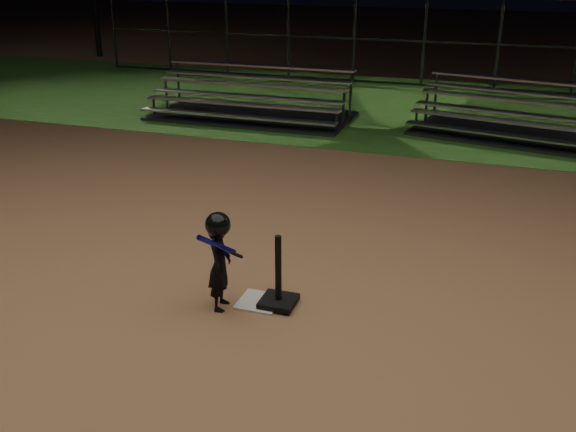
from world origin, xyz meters
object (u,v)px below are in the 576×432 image
object	(u,v)px
home_plate	(259,302)
batting_tee	(278,291)
bleacher_left	(251,108)
bleacher_right	(524,127)
child_batter	(219,258)

from	to	relation	value
home_plate	batting_tee	world-z (taller)	batting_tee
bleacher_left	bleacher_right	bearing A→B (deg)	1.91
batting_tee	child_batter	distance (m)	0.75
home_plate	batting_tee	xyz separation A→B (m)	(0.22, 0.01, 0.16)
home_plate	bleacher_left	xyz separation A→B (m)	(-3.23, 7.92, 0.22)
batting_tee	bleacher_left	world-z (taller)	bleacher_left
child_batter	bleacher_right	distance (m)	8.90
home_plate	bleacher_right	distance (m)	8.57
home_plate	child_batter	world-z (taller)	child_batter
batting_tee	child_batter	size ratio (longest dim) A/B	0.73
home_plate	child_batter	distance (m)	0.72
home_plate	bleacher_left	size ratio (longest dim) A/B	0.10
bleacher_right	batting_tee	bearing A→B (deg)	-95.83
child_batter	bleacher_left	xyz separation A→B (m)	(-2.87, 8.14, -0.36)
bleacher_left	child_batter	bearing A→B (deg)	-70.44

